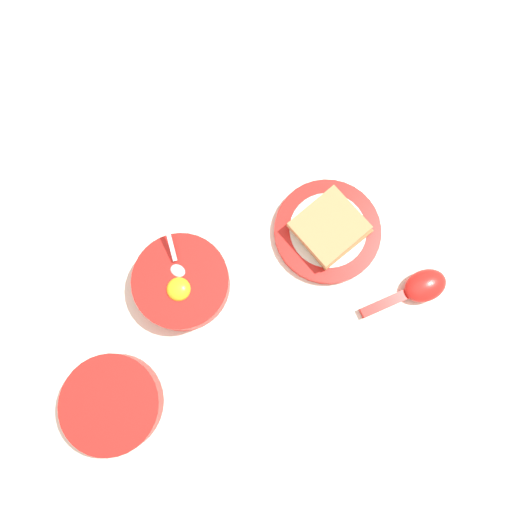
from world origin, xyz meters
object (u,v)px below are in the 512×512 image
toast_sandwich (330,228)px  soup_spoon (419,288)px  toast_plate (327,231)px  egg_bowl (182,282)px  congee_bowl (112,404)px

toast_sandwich → soup_spoon: toast_sandwich is taller
toast_plate → egg_bowl: bearing=51.7°
soup_spoon → toast_sandwich: bearing=-2.7°
toast_sandwich → soup_spoon: (-0.18, 0.01, -0.02)m
soup_spoon → congee_bowl: congee_bowl is taller
toast_sandwich → toast_plate: bearing=8.6°
soup_spoon → congee_bowl: (0.33, 0.42, 0.01)m
soup_spoon → congee_bowl: bearing=51.5°
egg_bowl → congee_bowl: egg_bowl is taller
egg_bowl → congee_bowl: bearing=92.8°
egg_bowl → toast_sandwich: bearing=-128.5°
toast_plate → soup_spoon: (-0.18, 0.01, 0.01)m
toast_sandwich → congee_bowl: 0.46m
egg_bowl → soup_spoon: size_ratio=1.09×
toast_sandwich → egg_bowl: bearing=51.5°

